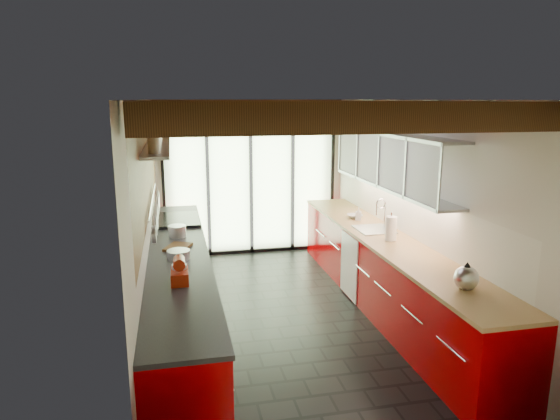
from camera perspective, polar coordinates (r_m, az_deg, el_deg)
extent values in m
plane|color=black|center=(6.27, 0.76, -12.01)|extent=(5.50, 5.50, 0.00)
plane|color=silver|center=(8.51, -3.39, 3.69)|extent=(3.20, 0.00, 3.20)
plane|color=silver|center=(3.35, 11.63, -10.64)|extent=(3.20, 0.00, 3.20)
plane|color=silver|center=(5.72, -15.03, -1.10)|extent=(0.00, 5.50, 5.50)
plane|color=silver|center=(6.40, 14.90, 0.34)|extent=(0.00, 5.50, 5.50)
plane|color=#472814|center=(5.71, 0.84, 12.48)|extent=(5.50, 5.50, 0.00)
cube|color=#593316|center=(3.55, 9.20, 10.35)|extent=(3.14, 0.14, 0.22)
cube|color=#593316|center=(4.40, 4.88, 10.86)|extent=(3.14, 0.14, 0.22)
cube|color=#593316|center=(5.27, 1.96, 11.16)|extent=(3.14, 0.14, 0.22)
cube|color=#593316|center=(6.15, -0.14, 11.37)|extent=(3.14, 0.14, 0.22)
cube|color=#593316|center=(7.03, -1.71, 11.51)|extent=(3.14, 0.14, 0.22)
cube|color=#593316|center=(7.91, -2.93, 11.61)|extent=(3.14, 0.14, 0.22)
cube|color=brown|center=(8.37, -3.44, 10.76)|extent=(3.14, 0.06, 0.50)
plane|color=brown|center=(5.80, -15.03, 5.87)|extent=(0.00, 4.90, 4.90)
plane|color=#C6EAAD|center=(8.53, -3.36, 2.18)|extent=(2.90, 0.00, 2.90)
cube|color=black|center=(8.42, -13.14, 1.73)|extent=(0.05, 0.04, 2.15)
cube|color=black|center=(8.85, 5.98, 2.51)|extent=(0.05, 0.04, 2.15)
cube|color=black|center=(8.49, -3.31, 2.13)|extent=(0.06, 0.05, 2.15)
cube|color=black|center=(8.36, -3.40, 9.39)|extent=(2.90, 0.05, 0.06)
cylinder|color=#B61F0E|center=(8.33, -3.40, 10.76)|extent=(0.34, 0.04, 0.34)
cylinder|color=beige|center=(8.31, -3.38, 10.75)|extent=(0.28, 0.02, 0.28)
cube|color=#AB0002|center=(5.96, -11.40, -9.01)|extent=(0.65, 5.00, 0.88)
cube|color=black|center=(5.81, -11.60, -4.79)|extent=(0.68, 5.00, 0.04)
cube|color=silver|center=(7.33, -11.62, -4.90)|extent=(0.66, 0.90, 0.90)
cube|color=black|center=(7.21, -11.79, -1.18)|extent=(0.65, 0.90, 0.06)
cube|color=#AB0002|center=(6.49, 11.89, -7.23)|extent=(0.65, 5.00, 0.88)
cube|color=tan|center=(6.35, 12.08, -3.32)|extent=(0.68, 5.00, 0.04)
cube|color=white|center=(6.72, 7.92, -6.38)|extent=(0.02, 0.60, 0.84)
cube|color=silver|center=(6.70, 10.69, -2.21)|extent=(0.45, 0.52, 0.02)
cylinder|color=silver|center=(6.72, 11.89, -0.69)|extent=(0.02, 0.02, 0.34)
torus|color=silver|center=(6.66, 11.49, 0.71)|extent=(0.14, 0.02, 0.14)
plane|color=silver|center=(6.43, 11.25, 5.55)|extent=(0.00, 3.00, 3.00)
cube|color=#9EA0A5|center=(6.55, 12.49, 2.65)|extent=(0.34, 3.00, 0.03)
cube|color=#9EA0A5|center=(6.47, 12.77, 8.51)|extent=(0.34, 3.00, 0.03)
cylinder|color=silver|center=(5.97, -14.42, 1.17)|extent=(0.02, 2.20, 0.02)
cube|color=silver|center=(5.78, -13.90, 7.16)|extent=(0.28, 2.60, 0.03)
cylinder|color=silver|center=(5.13, -14.19, -2.71)|extent=(0.04, 0.18, 0.18)
cylinder|color=silver|center=(5.47, -14.09, -1.76)|extent=(0.04, 0.22, 0.22)
cylinder|color=silver|center=(5.81, -14.00, -0.93)|extent=(0.04, 0.26, 0.26)
cylinder|color=silver|center=(6.15, -13.92, -0.18)|extent=(0.04, 0.18, 0.18)
cylinder|color=silver|center=(6.50, -13.85, 0.48)|extent=(0.04, 0.22, 0.22)
cylinder|color=silver|center=(6.79, -13.79, 1.00)|extent=(0.04, 0.26, 0.26)
cube|color=#AD270D|center=(4.81, -11.38, -7.45)|extent=(0.17, 0.29, 0.12)
cylinder|color=#AD270D|center=(4.75, -11.45, -5.92)|extent=(0.11, 0.18, 0.11)
cylinder|color=silver|center=(4.85, -11.42, -6.79)|extent=(0.14, 0.14, 0.12)
cylinder|color=silver|center=(6.38, -11.68, -2.38)|extent=(0.29, 0.29, 0.14)
cylinder|color=silver|center=(5.51, -11.53, -5.01)|extent=(0.25, 0.25, 0.10)
cube|color=brown|center=(5.91, -11.58, -4.16)|extent=(0.35, 0.40, 0.03)
sphere|color=silver|center=(4.86, 20.53, -7.19)|extent=(0.24, 0.24, 0.22)
cone|color=black|center=(4.82, 20.64, -5.82)|extent=(0.09, 0.09, 0.06)
cylinder|color=silver|center=(4.95, 19.78, -6.63)|extent=(0.03, 0.09, 0.05)
cylinder|color=white|center=(6.20, 12.57, -2.12)|extent=(0.16, 0.16, 0.30)
cylinder|color=silver|center=(6.16, 12.65, -0.49)|extent=(0.03, 0.03, 0.06)
imported|color=silver|center=(7.18, 8.95, -0.45)|extent=(0.11, 0.11, 0.18)
imported|color=silver|center=(7.32, 8.56, -0.70)|extent=(0.24, 0.24, 0.05)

